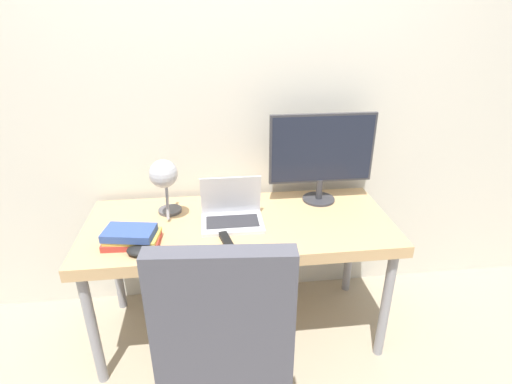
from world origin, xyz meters
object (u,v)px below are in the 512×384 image
Objects in this scene: laptop at (232,213)px; book_stack at (131,237)px; office_chair at (226,352)px; monitor at (322,153)px; desk_lamp at (164,177)px; game_controller at (141,250)px.

laptop reaches higher than book_stack.
monitor is at bearing 58.13° from office_chair.
desk_lamp is 2.60× the size of game_controller.
game_controller is at bearing -56.69° from book_stack.
monitor is 4.42× the size of game_controller.
monitor is at bearing 10.42° from desk_lamp.
laptop is 0.38m from desk_lamp.
game_controller is (-0.10, -0.29, -0.23)m from desk_lamp.
laptop is 0.60m from monitor.
desk_lamp is (-0.33, 0.05, 0.20)m from laptop.
office_chair is at bearing -55.02° from book_stack.
monitor is at bearing 25.38° from game_controller.
office_chair is 0.62m from game_controller.
game_controller is (0.06, -0.09, -0.02)m from book_stack.
laptop is 0.49m from game_controller.
book_stack is at bearing -161.80° from laptop.
laptop is at bearing -8.05° from desk_lamp.
desk_lamp is at bearing 107.94° from office_chair.
monitor reaches higher than desk_lamp.
office_chair is at bearing -121.87° from monitor.
book_stack is (-0.48, -0.16, -0.01)m from laptop.
desk_lamp reaches higher than game_controller.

